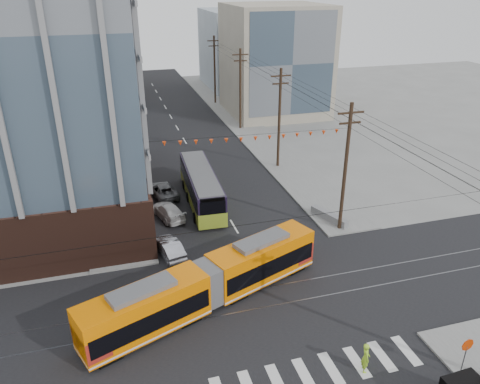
# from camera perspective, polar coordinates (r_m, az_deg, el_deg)

# --- Properties ---
(ground) EXTENTS (160.00, 160.00, 0.00)m
(ground) POSITION_cam_1_polar(r_m,az_deg,el_deg) (29.73, 6.92, -16.91)
(ground) COLOR slate
(bg_bldg_nw_near) EXTENTS (18.00, 16.00, 18.00)m
(bg_bldg_nw_near) POSITION_cam_1_polar(r_m,az_deg,el_deg) (73.29, -22.83, 14.65)
(bg_bldg_nw_near) COLOR #8C99A5
(bg_bldg_nw_near) RESTS_ON ground
(bg_bldg_ne_near) EXTENTS (14.00, 14.00, 16.00)m
(bg_bldg_ne_near) POSITION_cam_1_polar(r_m,az_deg,el_deg) (73.66, 4.27, 15.69)
(bg_bldg_ne_near) COLOR gray
(bg_bldg_ne_near) RESTS_ON ground
(bg_bldg_nw_far) EXTENTS (16.00, 18.00, 20.00)m
(bg_bldg_nw_far) POSITION_cam_1_polar(r_m,az_deg,el_deg) (92.73, -20.01, 17.50)
(bg_bldg_nw_far) COLOR gray
(bg_bldg_nw_far) RESTS_ON ground
(bg_bldg_ne_far) EXTENTS (16.00, 16.00, 14.00)m
(bg_bldg_ne_far) POSITION_cam_1_polar(r_m,az_deg,el_deg) (93.17, 1.01, 17.07)
(bg_bldg_ne_far) COLOR #8C99A5
(bg_bldg_ne_far) RESTS_ON ground
(utility_pole_far) EXTENTS (0.30, 0.30, 11.00)m
(utility_pole_far) POSITION_cam_1_polar(r_m,az_deg,el_deg) (79.49, -3.11, 14.58)
(utility_pole_far) COLOR black
(utility_pole_far) RESTS_ON ground
(streetcar) EXTENTS (16.73, 8.45, 3.28)m
(streetcar) POSITION_cam_1_polar(r_m,az_deg,el_deg) (30.81, -3.97, -11.13)
(streetcar) COLOR orange
(streetcar) RESTS_ON ground
(city_bus) EXTENTS (3.01, 11.71, 3.29)m
(city_bus) POSITION_cam_1_polar(r_m,az_deg,el_deg) (44.19, -4.74, 0.66)
(city_bus) COLOR black
(city_bus) RESTS_ON ground
(parked_car_silver) EXTENTS (2.21, 4.24, 1.33)m
(parked_car_silver) POSITION_cam_1_polar(r_m,az_deg,el_deg) (36.72, -8.63, -6.70)
(parked_car_silver) COLOR #A3A5B0
(parked_car_silver) RESTS_ON ground
(parked_car_white) EXTENTS (2.96, 4.85, 1.31)m
(parked_car_white) POSITION_cam_1_polar(r_m,az_deg,el_deg) (42.16, -8.74, -2.30)
(parked_car_white) COLOR silver
(parked_car_white) RESTS_ON ground
(parked_car_grey) EXTENTS (2.97, 5.05, 1.32)m
(parked_car_grey) POSITION_cam_1_polar(r_m,az_deg,el_deg) (46.29, -9.40, 0.23)
(parked_car_grey) COLOR #545659
(parked_car_grey) RESTS_ON ground
(pedestrian) EXTENTS (0.62, 0.78, 1.86)m
(pedestrian) POSITION_cam_1_polar(r_m,az_deg,el_deg) (27.72, 15.06, -18.91)
(pedestrian) COLOR #A5DD2D
(pedestrian) RESTS_ON ground
(stop_sign) EXTENTS (0.80, 0.80, 2.49)m
(stop_sign) POSITION_cam_1_polar(r_m,az_deg,el_deg) (28.84, 25.60, -17.99)
(stop_sign) COLOR #C42E00
(stop_sign) RESTS_ON ground
(jersey_barrier) EXTENTS (2.24, 4.06, 0.80)m
(jersey_barrier) POSITION_cam_1_polar(r_m,az_deg,el_deg) (41.92, 10.82, -3.04)
(jersey_barrier) COLOR gray
(jersey_barrier) RESTS_ON ground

